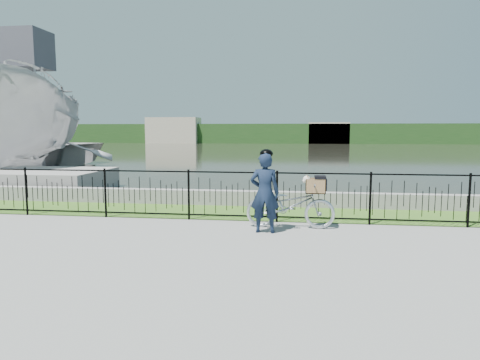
# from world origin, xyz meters

# --- Properties ---
(ground) EXTENTS (120.00, 120.00, 0.00)m
(ground) POSITION_xyz_m (0.00, 0.00, 0.00)
(ground) COLOR gray
(ground) RESTS_ON ground
(grass_strip) EXTENTS (60.00, 2.00, 0.01)m
(grass_strip) POSITION_xyz_m (0.00, 2.60, 0.00)
(grass_strip) COLOR #3C631F
(grass_strip) RESTS_ON ground
(water) EXTENTS (120.00, 120.00, 0.00)m
(water) POSITION_xyz_m (0.00, 33.00, 0.00)
(water) COLOR #28281F
(water) RESTS_ON ground
(quay_wall) EXTENTS (60.00, 0.30, 0.40)m
(quay_wall) POSITION_xyz_m (0.00, 3.60, 0.20)
(quay_wall) COLOR gray
(quay_wall) RESTS_ON ground
(fence) EXTENTS (14.00, 0.06, 1.15)m
(fence) POSITION_xyz_m (0.00, 1.60, 0.58)
(fence) COLOR black
(fence) RESTS_ON ground
(far_treeline) EXTENTS (120.00, 6.00, 3.00)m
(far_treeline) POSITION_xyz_m (0.00, 60.00, 1.50)
(far_treeline) COLOR #23461A
(far_treeline) RESTS_ON ground
(far_building_left) EXTENTS (8.00, 4.00, 4.00)m
(far_building_left) POSITION_xyz_m (-18.00, 58.00, 2.00)
(far_building_left) COLOR #B4A990
(far_building_left) RESTS_ON ground
(far_building_right) EXTENTS (6.00, 3.00, 3.20)m
(far_building_right) POSITION_xyz_m (6.00, 58.50, 1.60)
(far_building_right) COLOR #B4A990
(far_building_right) RESTS_ON ground
(bicycle_rig) EXTENTS (1.84, 0.64, 1.12)m
(bicycle_rig) POSITION_xyz_m (1.32, 1.09, 0.49)
(bicycle_rig) COLOR silver
(bicycle_rig) RESTS_ON ground
(cyclist) EXTENTS (0.58, 0.38, 1.66)m
(cyclist) POSITION_xyz_m (0.80, 0.60, 0.83)
(cyclist) COLOR #121D32
(cyclist) RESTS_ON ground
(boat_near) EXTENTS (8.02, 12.24, 6.22)m
(boat_near) POSITION_xyz_m (-10.30, 9.50, 2.29)
(boat_near) COLOR #B1B0B1
(boat_near) RESTS_ON water
(boat_far) EXTENTS (9.06, 11.08, 2.01)m
(boat_far) POSITION_xyz_m (-13.23, 13.38, 1.00)
(boat_far) COLOR #B1B0B1
(boat_far) RESTS_ON water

